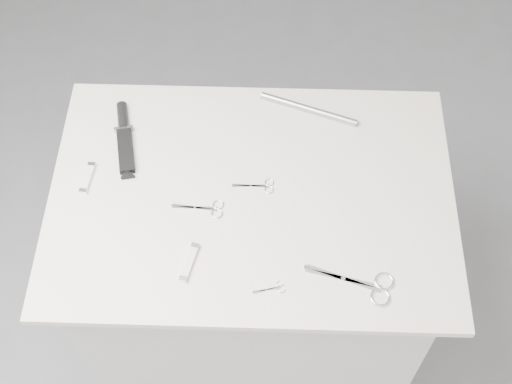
{
  "coord_description": "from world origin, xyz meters",
  "views": [
    {
      "loc": [
        0.04,
        -0.96,
        2.39
      ],
      "look_at": [
        0.01,
        0.01,
        0.92
      ],
      "focal_mm": 50.0,
      "sensor_mm": 36.0,
      "label": 1
    }
  ],
  "objects_px": {
    "tiny_scissors": "(273,289)",
    "metal_rail": "(309,109)",
    "pocket_knife_b": "(88,178)",
    "large_shears": "(368,285)",
    "plinth": "(252,280)",
    "pocket_knife_a": "(189,262)",
    "embroidery_scissors_a": "(208,209)",
    "embroidery_scissors_b": "(260,186)",
    "sheathed_knife": "(124,135)"
  },
  "relations": [
    {
      "from": "pocket_knife_a",
      "to": "metal_rail",
      "type": "bearing_deg",
      "value": -17.39
    },
    {
      "from": "large_shears",
      "to": "pocket_knife_b",
      "type": "xyz_separation_m",
      "value": [
        -0.68,
        0.27,
        0.0
      ]
    },
    {
      "from": "embroidery_scissors_b",
      "to": "pocket_knife_b",
      "type": "height_order",
      "value": "pocket_knife_b"
    },
    {
      "from": "embroidery_scissors_b",
      "to": "sheathed_knife",
      "type": "bearing_deg",
      "value": 157.66
    },
    {
      "from": "embroidery_scissors_b",
      "to": "metal_rail",
      "type": "xyz_separation_m",
      "value": [
        0.12,
        0.25,
        0.01
      ]
    },
    {
      "from": "metal_rail",
      "to": "pocket_knife_b",
      "type": "bearing_deg",
      "value": -156.75
    },
    {
      "from": "embroidery_scissors_a",
      "to": "metal_rail",
      "type": "distance_m",
      "value": 0.4
    },
    {
      "from": "embroidery_scissors_a",
      "to": "sheathed_knife",
      "type": "distance_m",
      "value": 0.32
    },
    {
      "from": "sheathed_knife",
      "to": "pocket_knife_b",
      "type": "height_order",
      "value": "sheathed_knife"
    },
    {
      "from": "embroidery_scissors_b",
      "to": "sheathed_knife",
      "type": "relative_size",
      "value": 0.45
    },
    {
      "from": "tiny_scissors",
      "to": "pocket_knife_b",
      "type": "distance_m",
      "value": 0.55
    },
    {
      "from": "tiny_scissors",
      "to": "metal_rail",
      "type": "xyz_separation_m",
      "value": [
        0.09,
        0.53,
        0.01
      ]
    },
    {
      "from": "plinth",
      "to": "tiny_scissors",
      "type": "height_order",
      "value": "tiny_scissors"
    },
    {
      "from": "sheathed_knife",
      "to": "pocket_knife_b",
      "type": "bearing_deg",
      "value": 140.0
    },
    {
      "from": "plinth",
      "to": "embroidery_scissors_b",
      "type": "distance_m",
      "value": 0.47
    },
    {
      "from": "embroidery_scissors_b",
      "to": "tiny_scissors",
      "type": "relative_size",
      "value": 1.4
    },
    {
      "from": "plinth",
      "to": "large_shears",
      "type": "distance_m",
      "value": 0.6
    },
    {
      "from": "pocket_knife_a",
      "to": "tiny_scissors",
      "type": "bearing_deg",
      "value": -93.1
    },
    {
      "from": "tiny_scissors",
      "to": "pocket_knife_b",
      "type": "height_order",
      "value": "pocket_knife_b"
    },
    {
      "from": "tiny_scissors",
      "to": "sheathed_knife",
      "type": "bearing_deg",
      "value": 118.36
    },
    {
      "from": "embroidery_scissors_a",
      "to": "pocket_knife_b",
      "type": "xyz_separation_m",
      "value": [
        -0.31,
        0.08,
        0.0
      ]
    },
    {
      "from": "large_shears",
      "to": "sheathed_knife",
      "type": "bearing_deg",
      "value": 162.24
    },
    {
      "from": "large_shears",
      "to": "metal_rail",
      "type": "relative_size",
      "value": 0.76
    },
    {
      "from": "plinth",
      "to": "embroidery_scissors_a",
      "type": "relative_size",
      "value": 7.11
    },
    {
      "from": "plinth",
      "to": "pocket_knife_b",
      "type": "relative_size",
      "value": 9.68
    },
    {
      "from": "embroidery_scissors_a",
      "to": "pocket_knife_a",
      "type": "xyz_separation_m",
      "value": [
        -0.03,
        -0.15,
        0.0
      ]
    },
    {
      "from": "embroidery_scissors_a",
      "to": "pocket_knife_a",
      "type": "height_order",
      "value": "pocket_knife_a"
    },
    {
      "from": "pocket_knife_b",
      "to": "embroidery_scissors_b",
      "type": "bearing_deg",
      "value": -84.68
    },
    {
      "from": "plinth",
      "to": "metal_rail",
      "type": "height_order",
      "value": "metal_rail"
    },
    {
      "from": "metal_rail",
      "to": "large_shears",
      "type": "bearing_deg",
      "value": -75.72
    },
    {
      "from": "embroidery_scissors_a",
      "to": "pocket_knife_b",
      "type": "bearing_deg",
      "value": 169.0
    },
    {
      "from": "embroidery_scissors_b",
      "to": "pocket_knife_b",
      "type": "bearing_deg",
      "value": 178.57
    },
    {
      "from": "sheathed_knife",
      "to": "embroidery_scissors_b",
      "type": "bearing_deg",
      "value": -123.43
    },
    {
      "from": "plinth",
      "to": "large_shears",
      "type": "bearing_deg",
      "value": -41.39
    },
    {
      "from": "embroidery_scissors_b",
      "to": "pocket_knife_b",
      "type": "distance_m",
      "value": 0.43
    },
    {
      "from": "sheathed_knife",
      "to": "pocket_knife_b",
      "type": "relative_size",
      "value": 2.45
    },
    {
      "from": "large_shears",
      "to": "pocket_knife_b",
      "type": "bearing_deg",
      "value": 174.35
    },
    {
      "from": "embroidery_scissors_a",
      "to": "pocket_knife_a",
      "type": "bearing_deg",
      "value": -98.89
    },
    {
      "from": "large_shears",
      "to": "embroidery_scissors_a",
      "type": "height_order",
      "value": "large_shears"
    },
    {
      "from": "pocket_knife_b",
      "to": "large_shears",
      "type": "bearing_deg",
      "value": -105.38
    },
    {
      "from": "large_shears",
      "to": "embroidery_scissors_b",
      "type": "bearing_deg",
      "value": 149.68
    },
    {
      "from": "pocket_knife_a",
      "to": "pocket_knife_b",
      "type": "xyz_separation_m",
      "value": [
        -0.27,
        0.23,
        -0.0
      ]
    },
    {
      "from": "plinth",
      "to": "embroidery_scissors_b",
      "type": "height_order",
      "value": "embroidery_scissors_b"
    },
    {
      "from": "embroidery_scissors_a",
      "to": "tiny_scissors",
      "type": "distance_m",
      "value": 0.26
    },
    {
      "from": "embroidery_scissors_a",
      "to": "pocket_knife_b",
      "type": "height_order",
      "value": "pocket_knife_b"
    },
    {
      "from": "metal_rail",
      "to": "sheathed_knife",
      "type": "bearing_deg",
      "value": -168.03
    },
    {
      "from": "plinth",
      "to": "tiny_scissors",
      "type": "relative_size",
      "value": 12.23
    },
    {
      "from": "large_shears",
      "to": "pocket_knife_a",
      "type": "height_order",
      "value": "pocket_knife_a"
    },
    {
      "from": "pocket_knife_a",
      "to": "plinth",
      "type": "bearing_deg",
      "value": -21.55
    },
    {
      "from": "embroidery_scissors_b",
      "to": "metal_rail",
      "type": "distance_m",
      "value": 0.27
    }
  ]
}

